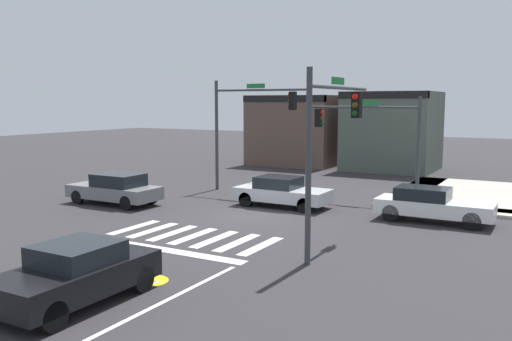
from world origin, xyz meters
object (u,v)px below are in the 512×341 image
(traffic_signal_southeast, at_px, (332,129))
(traffic_signal_northwest, at_px, (248,116))
(traffic_signal_northeast, at_px, (371,129))
(car_silver, at_px, (282,192))
(car_black, at_px, (76,273))
(car_gray, at_px, (115,189))
(car_white, at_px, (431,204))

(traffic_signal_southeast, bearing_deg, traffic_signal_northwest, 43.31)
(traffic_signal_northeast, bearing_deg, car_silver, 51.59)
(car_silver, xyz_separation_m, car_black, (1.23, -13.64, 0.04))
(car_black, bearing_deg, car_silver, 5.14)
(car_gray, bearing_deg, car_white, -166.04)
(car_silver, bearing_deg, traffic_signal_northwest, 141.04)
(traffic_signal_southeast, xyz_separation_m, car_white, (2.03, 6.12, -3.34))
(car_silver, relative_size, car_white, 0.96)
(traffic_signal_northwest, bearing_deg, traffic_signal_southeast, -46.69)
(traffic_signal_northwest, relative_size, traffic_signal_northeast, 1.05)
(car_gray, relative_size, car_black, 1.10)
(traffic_signal_northeast, height_order, car_gray, traffic_signal_northeast)
(car_black, bearing_deg, traffic_signal_southeast, -25.47)
(traffic_signal_northwest, distance_m, car_silver, 5.66)
(traffic_signal_northeast, xyz_separation_m, car_gray, (-10.34, -7.28, -2.83))
(traffic_signal_southeast, height_order, car_black, traffic_signal_southeast)
(car_white, distance_m, car_black, 14.85)
(car_white, bearing_deg, traffic_signal_northeast, 135.63)
(car_black, bearing_deg, car_white, -22.39)
(car_gray, height_order, car_black, car_gray)
(car_gray, relative_size, car_silver, 1.04)
(car_silver, bearing_deg, traffic_signal_northeast, 51.59)
(traffic_signal_southeast, distance_m, traffic_signal_northeast, 10.05)
(traffic_signal_northwest, height_order, car_silver, traffic_signal_northwest)
(traffic_signal_northwest, bearing_deg, car_silver, -38.96)
(car_silver, xyz_separation_m, car_white, (6.89, 0.09, 0.01))
(car_gray, distance_m, car_silver, 8.06)
(car_gray, xyz_separation_m, car_black, (8.52, -10.21, 0.00))
(car_white, bearing_deg, traffic_signal_northwest, 165.29)
(car_silver, bearing_deg, car_black, -84.86)
(traffic_signal_northwest, height_order, car_gray, traffic_signal_northwest)
(traffic_signal_southeast, distance_m, car_gray, 12.85)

